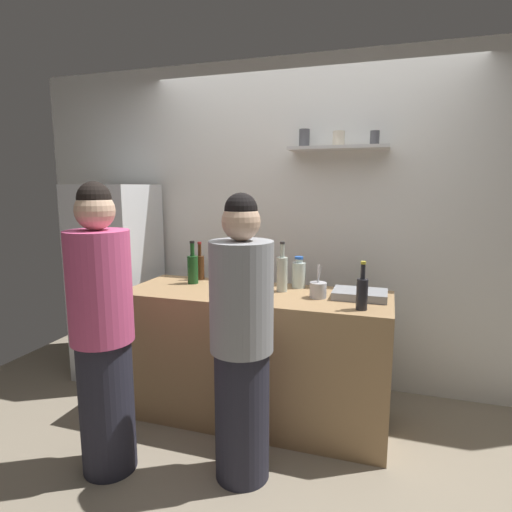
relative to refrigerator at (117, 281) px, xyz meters
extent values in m
plane|color=gray|center=(1.52, -0.85, -0.81)|extent=(5.28, 5.28, 0.00)
cube|color=white|center=(1.52, 0.40, 0.49)|extent=(4.80, 0.10, 2.60)
cube|color=silver|center=(1.80, 0.24, 1.08)|extent=(0.73, 0.22, 0.02)
cylinder|color=#4C4C51|center=(1.55, 0.24, 1.15)|extent=(0.08, 0.08, 0.13)
cylinder|color=beige|center=(1.80, 0.24, 1.14)|extent=(0.09, 0.09, 0.11)
cylinder|color=#4C4C51|center=(2.05, 0.24, 1.14)|extent=(0.07, 0.07, 0.10)
cube|color=silver|center=(0.00, 0.00, 0.00)|extent=(0.58, 0.58, 1.63)
cylinder|color=#99999E|center=(0.16, -0.31, 0.08)|extent=(0.02, 0.02, 0.45)
cube|color=#9E7A51|center=(1.35, -0.32, -0.36)|extent=(1.79, 0.65, 0.90)
cube|color=gray|center=(2.03, -0.26, 0.11)|extent=(0.34, 0.24, 0.05)
cylinder|color=#B2B2B7|center=(1.77, -0.33, 0.14)|extent=(0.11, 0.11, 0.10)
cylinder|color=silver|center=(1.77, -0.33, 0.21)|extent=(0.01, 0.04, 0.18)
cylinder|color=silver|center=(1.77, -0.33, 0.20)|extent=(0.05, 0.02, 0.17)
cylinder|color=silver|center=(1.76, -0.32, 0.20)|extent=(0.01, 0.01, 0.17)
cylinder|color=silver|center=(1.77, -0.34, 0.21)|extent=(0.02, 0.01, 0.19)
cylinder|color=silver|center=(1.76, -0.32, 0.20)|extent=(0.02, 0.01, 0.16)
cylinder|color=silver|center=(1.77, -0.33, 0.21)|extent=(0.02, 0.03, 0.19)
cylinder|color=#19471E|center=(0.82, -0.21, 0.19)|extent=(0.08, 0.08, 0.20)
cylinder|color=#19471E|center=(0.82, -0.21, 0.34)|extent=(0.03, 0.03, 0.10)
cylinder|color=black|center=(0.82, -0.21, 0.40)|extent=(0.04, 0.04, 0.02)
cylinder|color=#472814|center=(0.81, -0.07, 0.18)|extent=(0.07, 0.07, 0.18)
cylinder|color=#472814|center=(0.81, -0.07, 0.32)|extent=(0.03, 0.03, 0.09)
cylinder|color=maroon|center=(0.81, -0.07, 0.37)|extent=(0.03, 0.03, 0.02)
cylinder|color=black|center=(2.05, -0.52, 0.18)|extent=(0.07, 0.07, 0.18)
cylinder|color=black|center=(2.05, -0.52, 0.31)|extent=(0.03, 0.03, 0.09)
cylinder|color=gold|center=(2.05, -0.52, 0.37)|extent=(0.03, 0.03, 0.02)
cylinder|color=#B2BFB2|center=(1.51, -0.24, 0.21)|extent=(0.07, 0.07, 0.24)
cylinder|color=#B2BFB2|center=(1.51, -0.24, 0.37)|extent=(0.03, 0.03, 0.09)
cylinder|color=#333333|center=(1.51, -0.24, 0.42)|extent=(0.03, 0.03, 0.02)
cylinder|color=silver|center=(1.59, -0.10, 0.18)|extent=(0.09, 0.09, 0.18)
cylinder|color=silver|center=(1.59, -0.10, 0.28)|extent=(0.05, 0.05, 0.03)
cylinder|color=blue|center=(1.59, -0.10, 0.30)|extent=(0.06, 0.06, 0.02)
cylinder|color=#262633|center=(0.71, -1.12, -0.43)|extent=(0.30, 0.30, 0.77)
cylinder|color=#D14C7F|center=(0.71, -1.12, 0.26)|extent=(0.34, 0.34, 0.61)
sphere|color=#D8AD8C|center=(0.71, -1.12, 0.67)|extent=(0.21, 0.21, 0.21)
sphere|color=black|center=(0.71, -1.12, 0.74)|extent=(0.18, 0.18, 0.18)
cylinder|color=#262633|center=(1.46, -0.95, -0.44)|extent=(0.30, 0.30, 0.74)
cylinder|color=gray|center=(1.46, -0.95, 0.23)|extent=(0.34, 0.34, 0.59)
sphere|color=#D8AD8C|center=(1.46, -0.95, 0.62)|extent=(0.20, 0.20, 0.20)
sphere|color=black|center=(1.46, -0.95, 0.68)|extent=(0.17, 0.17, 0.17)
camera|label=1|loc=(2.19, -2.96, 0.80)|focal=29.44mm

